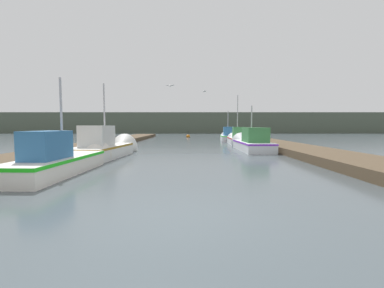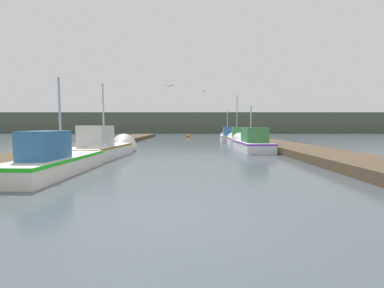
{
  "view_description": "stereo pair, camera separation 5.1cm",
  "coord_description": "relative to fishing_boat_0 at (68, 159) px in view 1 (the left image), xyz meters",
  "views": [
    {
      "loc": [
        0.29,
        -4.47,
        1.66
      ],
      "look_at": [
        0.27,
        12.94,
        0.43
      ],
      "focal_mm": 24.0,
      "sensor_mm": 36.0,
      "label": 1
    },
    {
      "loc": [
        0.34,
        -4.47,
        1.66
      ],
      "look_at": [
        0.27,
        12.94,
        0.43
      ],
      "focal_mm": 24.0,
      "sensor_mm": 36.0,
      "label": 2
    }
  ],
  "objects": [
    {
      "name": "fishing_boat_4",
      "position": [
        8.58,
        19.26,
        0.04
      ],
      "size": [
        1.8,
        5.04,
        3.7
      ],
      "rotation": [
        0.0,
        0.0,
        -0.07
      ],
      "color": "silver",
      "rests_on": "ground_plane"
    },
    {
      "name": "seagull_1",
      "position": [
        5.74,
        14.78,
        4.41
      ],
      "size": [
        0.3,
        0.56,
        0.12
      ],
      "rotation": [
        0.0,
        0.0,
        4.94
      ],
      "color": "white"
    },
    {
      "name": "ground_plane",
      "position": [
        4.3,
        -4.89,
        -0.45
      ],
      "size": [
        200.0,
        200.0,
        0.0
      ],
      "color": "#424C51"
    },
    {
      "name": "channel_buoy",
      "position": [
        4.03,
        27.58,
        -0.29
      ],
      "size": [
        0.54,
        0.54,
        1.04
      ],
      "color": "#BF6513",
      "rests_on": "ground_plane"
    },
    {
      "name": "distant_shore_ridge",
      "position": [
        4.3,
        55.6,
        1.89
      ],
      "size": [
        120.0,
        16.0,
        4.67
      ],
      "color": "#4C5647",
      "rests_on": "ground_plane"
    },
    {
      "name": "fishing_boat_2",
      "position": [
        8.64,
        8.44,
        0.05
      ],
      "size": [
        1.83,
        6.16,
        3.54
      ],
      "rotation": [
        0.0,
        0.0,
        0.02
      ],
      "color": "silver",
      "rests_on": "ground_plane"
    },
    {
      "name": "mooring_piling_0",
      "position": [
        9.79,
        14.49,
        0.11
      ],
      "size": [
        0.3,
        0.3,
        1.1
      ],
      "color": "#473523",
      "rests_on": "ground_plane"
    },
    {
      "name": "dock_left",
      "position": [
        -2.61,
        11.11,
        -0.25
      ],
      "size": [
        2.87,
        40.0,
        0.4
      ],
      "color": "#4C3D2B",
      "rests_on": "ground_plane"
    },
    {
      "name": "dock_right",
      "position": [
        11.21,
        11.11,
        -0.25
      ],
      "size": [
        2.87,
        40.0,
        0.4
      ],
      "color": "#4C3D2B",
      "rests_on": "ground_plane"
    },
    {
      "name": "fishing_boat_3",
      "position": [
        8.71,
        14.09,
        0.02
      ],
      "size": [
        1.6,
        5.37,
        4.79
      ],
      "rotation": [
        0.0,
        0.0,
        -0.04
      ],
      "color": "silver",
      "rests_on": "ground_plane"
    },
    {
      "name": "fishing_boat_1",
      "position": [
        -0.02,
        4.61,
        0.05
      ],
      "size": [
        2.18,
        5.86,
        4.39
      ],
      "rotation": [
        0.0,
        0.0,
        -0.08
      ],
      "color": "silver",
      "rests_on": "ground_plane"
    },
    {
      "name": "fishing_boat_0",
      "position": [
        0.0,
        0.0,
        0.0
      ],
      "size": [
        1.61,
        5.83,
        3.73
      ],
      "rotation": [
        0.0,
        0.0,
        -0.03
      ],
      "color": "silver",
      "rests_on": "ground_plane"
    },
    {
      "name": "seagull_lead",
      "position": [
        3.09,
        8.51,
        3.97
      ],
      "size": [
        0.56,
        0.3,
        0.12
      ],
      "rotation": [
        0.0,
        0.0,
        2.92
      ],
      "color": "white"
    }
  ]
}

